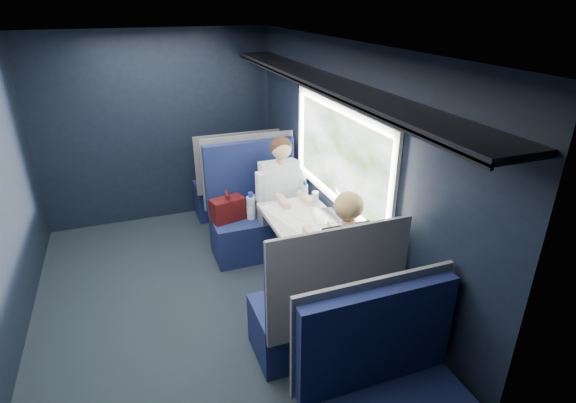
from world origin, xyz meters
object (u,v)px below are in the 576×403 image
object	(u,v)px
bottle_small	(305,192)
cup	(315,196)
table	(301,228)
seat_bay_far	(321,310)
laptop	(333,209)
woman	(343,258)
seat_bay_near	(255,215)
man	(283,193)
seat_row_back	(385,403)
seat_row_front	(236,186)

from	to	relation	value
bottle_small	cup	distance (m)	0.12
table	seat_bay_far	world-z (taller)	seat_bay_far
seat_bay_far	bottle_small	bearing A→B (deg)	73.57
laptop	woman	bearing A→B (deg)	-109.22
seat_bay_near	table	bearing A→B (deg)	-77.22
seat_bay_far	man	size ratio (longest dim) A/B	0.95
woman	man	bearing A→B (deg)	90.00
seat_bay_near	laptop	xyz separation A→B (m)	(0.51, -0.89, 0.39)
seat_row_back	man	world-z (taller)	man
seat_bay_near	cup	size ratio (longest dim) A/B	14.34
seat_row_back	cup	world-z (taller)	seat_row_back
table	laptop	size ratio (longest dim) A/B	2.61
man	bottle_small	world-z (taller)	man
laptop	cup	distance (m)	0.39
seat_row_back	bottle_small	xyz separation A→B (m)	(0.37, 2.19, 0.42)
seat_bay_near	bottle_small	size ratio (longest dim) A/B	5.94
seat_bay_near	seat_row_front	xyz separation A→B (m)	(0.02, 0.93, -0.01)
seat_bay_far	laptop	distance (m)	1.06
seat_bay_far	woman	world-z (taller)	woman
seat_row_front	woman	distance (m)	2.54
seat_bay_near	laptop	distance (m)	1.09
man	laptop	size ratio (longest dim) A/B	3.45
seat_row_back	seat_bay_near	bearing A→B (deg)	90.33
seat_bay_near	man	xyz separation A→B (m)	(0.27, -0.17, 0.30)
seat_row_back	seat_row_front	bearing A→B (deg)	90.00
seat_bay_near	cup	xyz separation A→B (m)	(0.50, -0.50, 0.36)
seat_row_back	woman	xyz separation A→B (m)	(0.25, 1.09, 0.32)
seat_row_back	laptop	world-z (taller)	seat_row_back
seat_row_back	laptop	size ratio (longest dim) A/B	3.03
table	cup	distance (m)	0.49
laptop	man	bearing A→B (deg)	108.52
seat_row_front	man	world-z (taller)	man
seat_row_front	woman	xyz separation A→B (m)	(0.25, -2.50, 0.32)
seat_row_front	cup	xyz separation A→B (m)	(0.48, -1.42, 0.37)
seat_bay_far	laptop	xyz separation A→B (m)	(0.49, 0.86, 0.40)
table	bottle_small	xyz separation A→B (m)	(0.19, 0.39, 0.17)
man	seat_bay_far	bearing A→B (deg)	-99.03
seat_row_front	seat_row_back	distance (m)	3.59
seat_row_back	man	distance (m)	2.53
seat_row_back	bottle_small	world-z (taller)	seat_row_back
seat_bay_far	cup	bearing A→B (deg)	68.94
seat_row_back	laptop	xyz separation A→B (m)	(0.49, 1.78, 0.40)
seat_bay_near	laptop	size ratio (longest dim) A/B	3.29
seat_bay_far	seat_row_front	xyz separation A→B (m)	(0.00, 2.67, -0.00)
woman	bottle_small	bearing A→B (deg)	83.59
seat_bay_far	woman	distance (m)	0.43
table	woman	xyz separation A→B (m)	(0.07, -0.71, 0.06)
man	seat_bay_near	bearing A→B (deg)	146.96
table	seat_row_back	size ratio (longest dim) A/B	0.86
table	seat_bay_near	distance (m)	0.93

